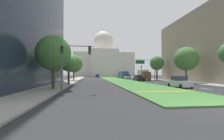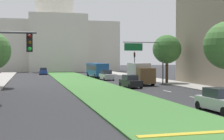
% 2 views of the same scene
% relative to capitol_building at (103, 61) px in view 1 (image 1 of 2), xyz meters
% --- Properties ---
extents(ground_plane, '(260.00, 260.00, 0.00)m').
position_rel_capitol_building_xyz_m(ground_plane, '(0.00, -50.91, -10.57)').
color(ground_plane, '#2B2B2D').
extents(grass_median, '(7.43, 93.16, 0.14)m').
position_rel_capitol_building_xyz_m(grass_median, '(0.00, -56.08, -10.50)').
color(grass_median, '#427A38').
rests_on(grass_median, ground_plane).
extents(median_curb_nose, '(6.68, 0.50, 0.04)m').
position_rel_capitol_building_xyz_m(median_curb_nose, '(0.00, -95.14, -10.41)').
color(median_curb_nose, gold).
rests_on(median_curb_nose, grass_median).
extents(lane_dashes_right, '(0.16, 52.86, 0.01)m').
position_rel_capitol_building_xyz_m(lane_dashes_right, '(7.67, -67.14, -10.57)').
color(lane_dashes_right, silver).
rests_on(lane_dashes_right, ground_plane).
extents(sidewalk_left, '(4.00, 93.16, 0.15)m').
position_rel_capitol_building_xyz_m(sidewalk_left, '(-13.63, -61.26, -10.50)').
color(sidewalk_left, '#9E9991').
rests_on(sidewalk_left, ground_plane).
extents(sidewalk_right, '(4.00, 93.16, 0.15)m').
position_rel_capitol_building_xyz_m(sidewalk_right, '(13.63, -61.26, -10.50)').
color(sidewalk_right, '#9E9991').
rests_on(sidewalk_right, ground_plane).
extents(midrise_block_right, '(14.42, 31.73, 17.05)m').
position_rel_capitol_building_xyz_m(midrise_block_right, '(22.85, -74.66, -2.05)').
color(midrise_block_right, gray).
rests_on(midrise_block_right, ground_plane).
extents(capitol_building, '(38.20, 28.23, 32.07)m').
position_rel_capitol_building_xyz_m(capitol_building, '(0.00, 0.00, 0.00)').
color(capitol_building, beige).
rests_on(capitol_building, ground_plane).
extents(traffic_light_near_left, '(3.34, 0.35, 5.20)m').
position_rel_capitol_building_xyz_m(traffic_light_near_left, '(-10.29, -94.43, -6.78)').
color(traffic_light_near_left, '#515456').
rests_on(traffic_light_near_left, ground_plane).
extents(traffic_light_far_right, '(0.28, 0.35, 5.20)m').
position_rel_capitol_building_xyz_m(traffic_light_far_right, '(11.13, -50.31, -7.26)').
color(traffic_light_far_right, '#515456').
rests_on(traffic_light_far_right, ground_plane).
extents(overhead_guide_sign, '(6.37, 0.20, 6.50)m').
position_rel_capitol_building_xyz_m(overhead_guide_sign, '(8.92, -63.56, -5.89)').
color(overhead_guide_sign, '#515456').
rests_on(overhead_guide_sign, ground_plane).
extents(street_tree_left_near, '(4.42, 4.42, 6.92)m').
position_rel_capitol_building_xyz_m(street_tree_left_near, '(-12.84, -90.51, -5.88)').
color(street_tree_left_near, '#4C3823').
rests_on(street_tree_left_near, ground_plane).
extents(street_tree_left_mid, '(3.00, 3.00, 5.47)m').
position_rel_capitol_building_xyz_m(street_tree_left_mid, '(-12.33, -80.21, -6.64)').
color(street_tree_left_mid, '#4C3823').
rests_on(street_tree_left_mid, ground_plane).
extents(street_tree_right_mid, '(5.14, 5.14, 7.86)m').
position_rel_capitol_building_xyz_m(street_tree_right_mid, '(12.24, -78.89, -5.29)').
color(street_tree_right_mid, '#4C3823').
rests_on(street_tree_right_mid, ground_plane).
extents(street_tree_left_far, '(5.01, 5.01, 7.40)m').
position_rel_capitol_building_xyz_m(street_tree_left_far, '(-13.07, -64.20, -5.69)').
color(street_tree_left_far, '#4C3823').
rests_on(street_tree_left_far, ground_plane).
extents(street_tree_right_far, '(4.43, 4.43, 7.55)m').
position_rel_capitol_building_xyz_m(street_tree_right_far, '(12.36, -62.65, -5.26)').
color(street_tree_right_far, '#4C3823').
rests_on(street_tree_right_far, ground_plane).
extents(sedan_lead_stopped, '(2.02, 4.19, 1.74)m').
position_rel_capitol_building_xyz_m(sedan_lead_stopped, '(5.14, -88.73, -9.76)').
color(sedan_lead_stopped, '#BCBCC1').
rests_on(sedan_lead_stopped, ground_plane).
extents(sedan_midblock, '(2.11, 4.47, 1.71)m').
position_rel_capitol_building_xyz_m(sedan_midblock, '(4.81, -67.96, -9.77)').
color(sedan_midblock, black).
rests_on(sedan_midblock, ground_plane).
extents(sedan_distant, '(2.05, 4.22, 1.83)m').
position_rel_capitol_building_xyz_m(sedan_distant, '(5.20, -52.17, -9.73)').
color(sedan_distant, '#BCBCC1').
rests_on(sedan_distant, ground_plane).
extents(sedan_far_horizon, '(2.12, 4.45, 1.68)m').
position_rel_capitol_building_xyz_m(sedan_far_horizon, '(7.60, -39.09, -9.78)').
color(sedan_far_horizon, silver).
rests_on(sedan_far_horizon, ground_plane).
extents(sedan_very_far, '(2.12, 4.72, 1.67)m').
position_rel_capitol_building_xyz_m(sedan_very_far, '(-4.96, -27.89, -9.79)').
color(sedan_very_far, navy).
rests_on(sedan_very_far, ground_plane).
extents(box_truck_delivery, '(2.40, 6.40, 3.20)m').
position_rel_capitol_building_xyz_m(box_truck_delivery, '(7.76, -63.50, -8.90)').
color(box_truck_delivery, brown).
rests_on(box_truck_delivery, ground_plane).
extents(city_bus, '(2.62, 11.00, 2.95)m').
position_rel_capitol_building_xyz_m(city_bus, '(5.14, -43.85, -8.80)').
color(city_bus, '#1E4C8C').
rests_on(city_bus, ground_plane).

